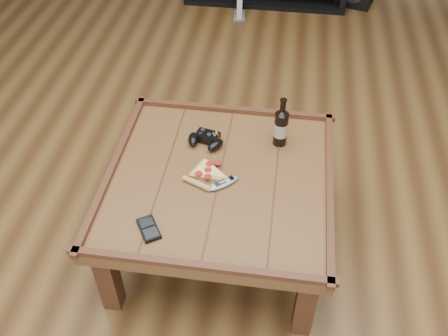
# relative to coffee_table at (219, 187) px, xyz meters

# --- Properties ---
(ground) EXTENTS (6.00, 6.00, 0.00)m
(ground) POSITION_rel_coffee_table_xyz_m (0.00, 0.00, -0.39)
(ground) COLOR #472C14
(ground) RESTS_ON ground
(coffee_table) EXTENTS (1.03, 1.03, 0.48)m
(coffee_table) POSITION_rel_coffee_table_xyz_m (0.00, 0.00, 0.00)
(coffee_table) COLOR #533317
(coffee_table) RESTS_ON ground
(beer_bottle) EXTENTS (0.07, 0.07, 0.26)m
(beer_bottle) POSITION_rel_coffee_table_xyz_m (0.25, 0.27, 0.16)
(beer_bottle) COLOR black
(beer_bottle) RESTS_ON coffee_table
(game_controller) EXTENTS (0.19, 0.15, 0.05)m
(game_controller) POSITION_rel_coffee_table_xyz_m (-0.10, 0.22, 0.08)
(game_controller) COLOR black
(game_controller) RESTS_ON coffee_table
(pizza_slice) EXTENTS (0.24, 0.29, 0.03)m
(pizza_slice) POSITION_rel_coffee_table_xyz_m (-0.06, 0.01, 0.07)
(pizza_slice) COLOR #D9AF5E
(pizza_slice) RESTS_ON coffee_table
(smartphone) EXTENTS (0.13, 0.14, 0.02)m
(smartphone) POSITION_rel_coffee_table_xyz_m (-0.24, -0.33, 0.07)
(smartphone) COLOR black
(smartphone) RESTS_ON coffee_table
(remote_control) EXTENTS (0.15, 0.14, 0.02)m
(remote_control) POSITION_rel_coffee_table_xyz_m (0.02, -0.04, 0.07)
(remote_control) COLOR gray
(remote_control) RESTS_ON coffee_table
(game_console) EXTENTS (0.11, 0.18, 0.22)m
(game_console) POSITION_rel_coffee_table_xyz_m (-0.19, 2.38, -0.29)
(game_console) COLOR slate
(game_console) RESTS_ON ground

